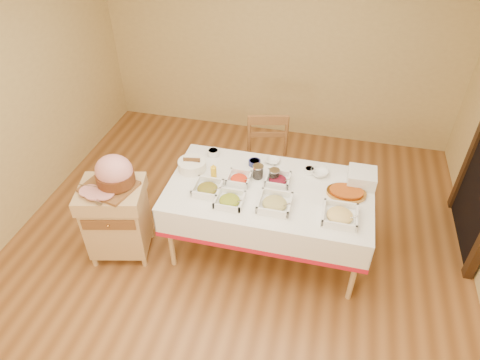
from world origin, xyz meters
The scene contains 22 objects.
room_shell centered at (0.00, 0.00, 1.30)m, with size 5.00×5.00×5.00m.
dining_table centered at (0.30, 0.30, 0.60)m, with size 1.82×1.02×0.76m.
butcher_cart centered at (-1.06, -0.07, 0.45)m, with size 0.66×0.59×0.80m.
dining_chair centered at (0.16, 0.98, 0.52)m, with size 0.54×0.53×1.01m.
ham_on_board centered at (-1.01, -0.04, 0.93)m, with size 0.47×0.45×0.31m.
serving_dish_a centered at (-0.22, 0.13, 0.79)m, with size 0.25×0.24×0.11m.
serving_dish_b centered at (0.00, 0.03, 0.79)m, with size 0.24×0.24×0.10m.
serving_dish_c centered at (0.38, 0.07, 0.80)m, with size 0.28×0.28×0.11m.
serving_dish_d centered at (0.93, 0.06, 0.80)m, with size 0.28×0.28×0.11m.
serving_dish_e centered at (0.01, 0.33, 0.79)m, with size 0.22×0.20×0.10m.
serving_dish_f centered at (0.36, 0.40, 0.79)m, with size 0.23×0.21×0.10m.
small_bowl_left centered at (-0.33, 0.68, 0.79)m, with size 0.12×0.12×0.06m.
small_bowl_mid centered at (0.09, 0.62, 0.79)m, with size 0.11×0.11×0.05m.
small_bowl_right centered at (0.62, 0.62, 0.79)m, with size 0.10×0.10×0.05m.
bowl_white_imported centered at (0.25, 0.70, 0.78)m, with size 0.14×0.14×0.03m, color white.
bowl_small_imported centered at (0.71, 0.61, 0.79)m, with size 0.16×0.16×0.05m, color white.
preserve_jar_left centered at (0.16, 0.44, 0.82)m, with size 0.10×0.10×0.13m.
preserve_jar_right centered at (0.32, 0.42, 0.81)m, with size 0.10×0.10×0.12m.
mustard_bottle centered at (-0.22, 0.31, 0.84)m, with size 0.05×0.05×0.17m.
bread_basket centered at (-0.46, 0.41, 0.81)m, with size 0.26×0.26×0.12m.
plate_stack centered at (1.08, 0.56, 0.83)m, with size 0.25×0.25×0.13m.
brass_platter centered at (0.96, 0.38, 0.78)m, with size 0.35×0.25×0.05m.
Camera 1 is at (0.74, -2.60, 3.19)m, focal length 32.00 mm.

